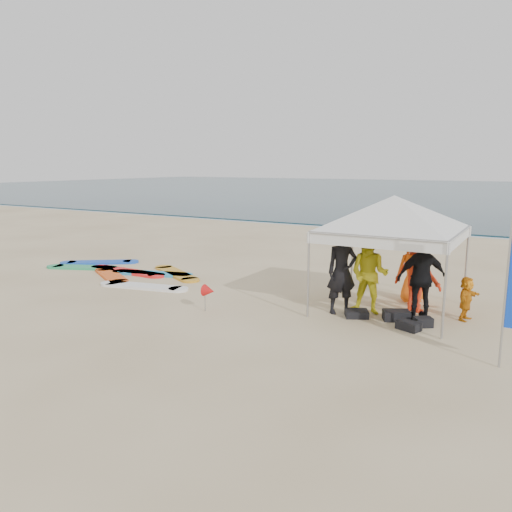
{
  "coord_description": "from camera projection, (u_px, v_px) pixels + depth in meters",
  "views": [
    {
      "loc": [
        6.61,
        -7.56,
        3.36
      ],
      "look_at": [
        0.7,
        2.6,
        1.2
      ],
      "focal_mm": 35.0,
      "sensor_mm": 36.0,
      "label": 1
    }
  ],
  "objects": [
    {
      "name": "person_yellow",
      "position": [
        369.0,
        274.0,
        11.28
      ],
      "size": [
        0.9,
        0.71,
        1.83
      ],
      "primitive_type": "imported",
      "rotation": [
        0.0,
        0.0,
        0.02
      ],
      "color": "yellow",
      "rests_on": "ground"
    },
    {
      "name": "ground",
      "position": [
        164.0,
        330.0,
        10.3
      ],
      "size": [
        120.0,
        120.0,
        0.0
      ],
      "primitive_type": "plane",
      "color": "beige",
      "rests_on": "ground"
    },
    {
      "name": "ocean",
      "position": [
        485.0,
        192.0,
        61.32
      ],
      "size": [
        160.0,
        84.0,
        0.08
      ],
      "primitive_type": "cube",
      "color": "#0C2633",
      "rests_on": "ground"
    },
    {
      "name": "surfboard_spread",
      "position": [
        127.0,
        272.0,
        15.58
      ],
      "size": [
        5.82,
        3.16,
        0.07
      ],
      "color": "blue",
      "rests_on": "ground"
    },
    {
      "name": "person_black_b",
      "position": [
        422.0,
        278.0,
        10.87
      ],
      "size": [
        1.15,
        0.97,
        1.85
      ],
      "primitive_type": "imported",
      "rotation": [
        0.0,
        0.0,
        3.73
      ],
      "color": "black",
      "rests_on": "ground"
    },
    {
      "name": "person_orange_b",
      "position": [
        413.0,
        269.0,
        12.32
      ],
      "size": [
        0.96,
        0.87,
        1.64
      ],
      "primitive_type": "imported",
      "rotation": [
        0.0,
        0.0,
        3.69
      ],
      "color": "orange",
      "rests_on": "ground"
    },
    {
      "name": "gear_pile",
      "position": [
        392.0,
        318.0,
        10.77
      ],
      "size": [
        1.97,
        1.03,
        0.22
      ],
      "color": "black",
      "rests_on": "ground"
    },
    {
      "name": "canopy_tent",
      "position": [
        394.0,
        196.0,
        11.21
      ],
      "size": [
        4.06,
        4.06,
        3.06
      ],
      "color": "#A5A5A8",
      "rests_on": "ground"
    },
    {
      "name": "person_orange_a",
      "position": [
        417.0,
        274.0,
        11.47
      ],
      "size": [
        1.25,
        0.89,
        1.75
      ],
      "primitive_type": "imported",
      "rotation": [
        0.0,
        0.0,
        2.91
      ],
      "color": "red",
      "rests_on": "ground"
    },
    {
      "name": "person_black_a",
      "position": [
        342.0,
        271.0,
        11.3
      ],
      "size": [
        0.83,
        0.83,
        1.95
      ],
      "primitive_type": "imported",
      "rotation": [
        0.0,
        0.0,
        0.78
      ],
      "color": "black",
      "rests_on": "ground"
    },
    {
      "name": "shoreline_foam",
      "position": [
        396.0,
        230.0,
        25.78
      ],
      "size": [
        160.0,
        1.2,
        0.01
      ],
      "primitive_type": "cube",
      "color": "silver",
      "rests_on": "ground"
    },
    {
      "name": "marker_pennant",
      "position": [
        209.0,
        291.0,
        11.47
      ],
      "size": [
        0.28,
        0.28,
        0.64
      ],
      "color": "#A5A5A8",
      "rests_on": "ground"
    },
    {
      "name": "person_seated",
      "position": [
        466.0,
        298.0,
        10.86
      ],
      "size": [
        0.47,
        0.94,
        0.97
      ],
      "primitive_type": "imported",
      "rotation": [
        0.0,
        0.0,
        1.36
      ],
      "color": "orange",
      "rests_on": "ground"
    }
  ]
}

